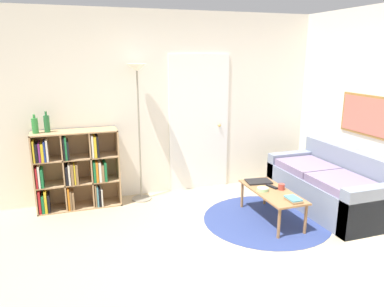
# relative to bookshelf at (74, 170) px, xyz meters

# --- Properties ---
(ground_plane) EXTENTS (14.00, 14.00, 0.00)m
(ground_plane) POSITION_rel_bookshelf_xyz_m (1.45, -2.12, -0.52)
(ground_plane) COLOR tan
(wall_back) EXTENTS (7.33, 0.11, 2.60)m
(wall_back) POSITION_rel_bookshelf_xyz_m (1.47, 0.21, 0.77)
(wall_back) COLOR silver
(wall_back) RESTS_ON ground_plane
(wall_right) EXTENTS (0.08, 5.31, 2.60)m
(wall_right) POSITION_rel_bookshelf_xyz_m (3.64, -0.97, 0.78)
(wall_right) COLOR silver
(wall_right) RESTS_ON ground_plane
(rug) EXTENTS (1.58, 1.58, 0.01)m
(rug) POSITION_rel_bookshelf_xyz_m (2.24, -1.20, -0.52)
(rug) COLOR navy
(rug) RESTS_ON ground_plane
(bookshelf) EXTENTS (1.08, 0.34, 1.05)m
(bookshelf) POSITION_rel_bookshelf_xyz_m (0.00, 0.00, 0.00)
(bookshelf) COLOR tan
(bookshelf) RESTS_ON ground_plane
(floor_lamp) EXTENTS (0.28, 0.28, 1.89)m
(floor_lamp) POSITION_rel_bookshelf_xyz_m (0.89, -0.01, 1.00)
(floor_lamp) COLOR gray
(floor_lamp) RESTS_ON ground_plane
(couch) EXTENTS (0.82, 1.74, 0.79)m
(couch) POSITION_rel_bookshelf_xyz_m (3.25, -1.12, -0.23)
(couch) COLOR gray
(couch) RESTS_ON ground_plane
(coffee_table) EXTENTS (0.43, 1.01, 0.39)m
(coffee_table) POSITION_rel_bookshelf_xyz_m (2.29, -1.21, -0.18)
(coffee_table) COLOR #996B42
(coffee_table) RESTS_ON ground_plane
(laptop) EXTENTS (0.35, 0.27, 0.02)m
(laptop) POSITION_rel_bookshelf_xyz_m (2.28, -0.87, -0.12)
(laptop) COLOR black
(laptop) RESTS_ON coffee_table
(bowl) EXTENTS (0.14, 0.14, 0.04)m
(bowl) POSITION_rel_bookshelf_xyz_m (2.18, -1.18, -0.11)
(bowl) COLOR #9ED193
(bowl) RESTS_ON coffee_table
(book_stack_on_table) EXTENTS (0.14, 0.22, 0.04)m
(book_stack_on_table) POSITION_rel_bookshelf_xyz_m (2.35, -1.58, -0.12)
(book_stack_on_table) COLOR olive
(book_stack_on_table) RESTS_ON coffee_table
(cup) EXTENTS (0.08, 0.08, 0.07)m
(cup) POSITION_rel_bookshelf_xyz_m (2.42, -1.21, -0.10)
(cup) COLOR #A33D33
(cup) RESTS_ON coffee_table
(remote) EXTENTS (0.08, 0.19, 0.02)m
(remote) POSITION_rel_bookshelf_xyz_m (2.35, -1.10, -0.12)
(remote) COLOR black
(remote) RESTS_ON coffee_table
(bottle_left) EXTENTS (0.08, 0.08, 0.24)m
(bottle_left) POSITION_rel_bookshelf_xyz_m (-0.42, -0.01, 0.63)
(bottle_left) COLOR #2D8438
(bottle_left) RESTS_ON bookshelf
(bottle_middle) EXTENTS (0.07, 0.07, 0.27)m
(bottle_middle) POSITION_rel_bookshelf_xyz_m (-0.28, 0.01, 0.65)
(bottle_middle) COLOR #236633
(bottle_middle) RESTS_ON bookshelf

